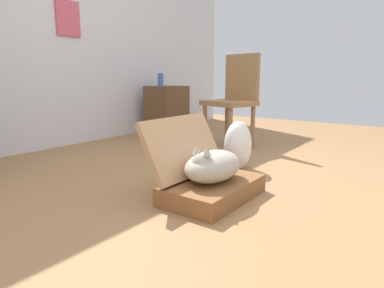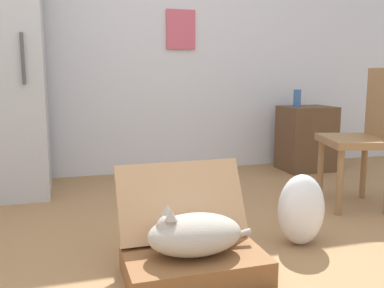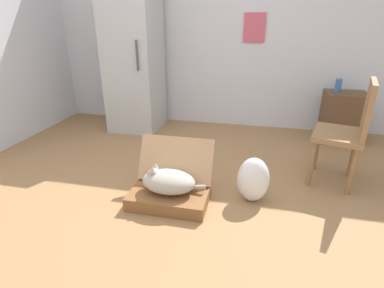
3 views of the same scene
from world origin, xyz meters
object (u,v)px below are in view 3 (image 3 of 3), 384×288
object	(u,v)px
plastic_bag_white	(253,180)
vase_tall	(338,85)
suitcase_base	(169,197)
refrigerator	(134,60)
side_table	(343,117)
cat	(168,181)
chair	(348,129)

from	to	relation	value
plastic_bag_white	vase_tall	world-z (taller)	vase_tall
suitcase_base	refrigerator	world-z (taller)	refrigerator
vase_tall	refrigerator	bearing A→B (deg)	-178.95
suitcase_base	side_table	size ratio (longest dim) A/B	1.04
suitcase_base	cat	bearing A→B (deg)	177.74
plastic_bag_white	refrigerator	world-z (taller)	refrigerator
refrigerator	side_table	world-z (taller)	refrigerator
suitcase_base	refrigerator	distance (m)	2.21
cat	vase_tall	distance (m)	2.46
plastic_bag_white	side_table	world-z (taller)	side_table
vase_tall	plastic_bag_white	bearing A→B (deg)	-119.40
cat	refrigerator	distance (m)	2.15
suitcase_base	plastic_bag_white	xyz separation A→B (m)	(0.67, 0.20, 0.14)
refrigerator	cat	bearing A→B (deg)	-61.11
cat	side_table	world-z (taller)	side_table
plastic_bag_white	refrigerator	distance (m)	2.40
vase_tall	suitcase_base	bearing A→B (deg)	-131.10
suitcase_base	cat	world-z (taller)	cat
plastic_bag_white	vase_tall	xyz separation A→B (m)	(0.91, 1.62, 0.50)
plastic_bag_white	side_table	size ratio (longest dim) A/B	0.64
cat	plastic_bag_white	world-z (taller)	plastic_bag_white
suitcase_base	plastic_bag_white	bearing A→B (deg)	16.48
side_table	chair	distance (m)	1.18
refrigerator	plastic_bag_white	bearing A→B (deg)	-43.44
plastic_bag_white	side_table	distance (m)	1.92
cat	side_table	bearing A→B (deg)	46.74
suitcase_base	side_table	world-z (taller)	side_table
refrigerator	side_table	size ratio (longest dim) A/B	3.03
plastic_bag_white	chair	distance (m)	0.98
vase_tall	chair	xyz separation A→B (m)	(-0.13, -1.13, -0.17)
suitcase_base	vase_tall	xyz separation A→B (m)	(1.58, 1.81, 0.64)
cat	refrigerator	xyz separation A→B (m)	(-0.98, 1.77, 0.73)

